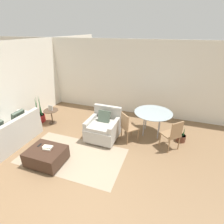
# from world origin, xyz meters

# --- Properties ---
(ground_plane) EXTENTS (20.00, 20.00, 0.00)m
(ground_plane) POSITION_xyz_m (0.00, 0.00, 0.00)
(ground_plane) COLOR brown
(wall_back) EXTENTS (12.00, 0.06, 2.75)m
(wall_back) POSITION_xyz_m (0.00, 3.92, 1.38)
(wall_back) COLOR white
(wall_back) RESTS_ON ground_plane
(wall_left) EXTENTS (0.06, 12.00, 2.75)m
(wall_left) POSITION_xyz_m (-2.89, 1.50, 1.38)
(wall_left) COLOR white
(wall_left) RESTS_ON ground_plane
(area_rug) EXTENTS (2.70, 1.51, 0.01)m
(area_rug) POSITION_xyz_m (-0.36, 0.76, 0.00)
(area_rug) COLOR gray
(area_rug) RESTS_ON ground_plane
(couch) EXTENTS (0.89, 1.81, 0.90)m
(couch) POSITION_xyz_m (-2.32, 0.61, 0.30)
(couch) COLOR #B2ADA3
(couch) RESTS_ON ground_plane
(armchair) EXTENTS (0.89, 0.95, 0.93)m
(armchair) POSITION_xyz_m (0.10, 1.83, 0.36)
(armchair) COLOR #B2ADA3
(armchair) RESTS_ON ground_plane
(ottoman) EXTENTS (0.88, 0.72, 0.40)m
(ottoman) POSITION_xyz_m (-0.82, 0.32, 0.22)
(ottoman) COLOR #382319
(ottoman) RESTS_ON ground_plane
(book_stack) EXTENTS (0.25, 0.20, 0.06)m
(book_stack) POSITION_xyz_m (-0.79, 0.39, 0.43)
(book_stack) COLOR beige
(book_stack) RESTS_ON ottoman
(tv_remote_primary) EXTENTS (0.05, 0.14, 0.01)m
(tv_remote_primary) POSITION_xyz_m (-1.07, 0.42, 0.40)
(tv_remote_primary) COLOR black
(tv_remote_primary) RESTS_ON ottoman
(potted_plant) EXTENTS (0.38, 0.38, 1.04)m
(potted_plant) POSITION_xyz_m (-2.48, 2.05, 0.21)
(potted_plant) COLOR maroon
(potted_plant) RESTS_ON ground_plane
(side_table) EXTENTS (0.50, 0.50, 0.51)m
(side_table) POSITION_xyz_m (-1.96, 2.08, 0.36)
(side_table) COLOR #4C3828
(side_table) RESTS_ON ground_plane
(picture_frame) EXTENTS (0.17, 0.07, 0.17)m
(picture_frame) POSITION_xyz_m (-1.96, 2.08, 0.59)
(picture_frame) COLOR silver
(picture_frame) RESTS_ON side_table
(dining_table) EXTENTS (1.15, 1.15, 0.76)m
(dining_table) POSITION_xyz_m (1.46, 2.56, 0.68)
(dining_table) COLOR #99A8AD
(dining_table) RESTS_ON ground_plane
(dining_chair_near_left) EXTENTS (0.59, 0.59, 0.90)m
(dining_chair_near_left) POSITION_xyz_m (0.82, 1.92, 0.52)
(dining_chair_near_left) COLOR #93704C
(dining_chair_near_left) RESTS_ON ground_plane
(dining_chair_near_right) EXTENTS (0.59, 0.59, 0.90)m
(dining_chair_near_right) POSITION_xyz_m (2.09, 1.92, 0.52)
(dining_chair_near_right) COLOR #93704C
(dining_chair_near_right) RESTS_ON ground_plane
(potted_plant_small) EXTENTS (0.27, 0.27, 0.56)m
(potted_plant_small) POSITION_xyz_m (2.35, 2.43, 0.13)
(potted_plant_small) COLOR brown
(potted_plant_small) RESTS_ON ground_plane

